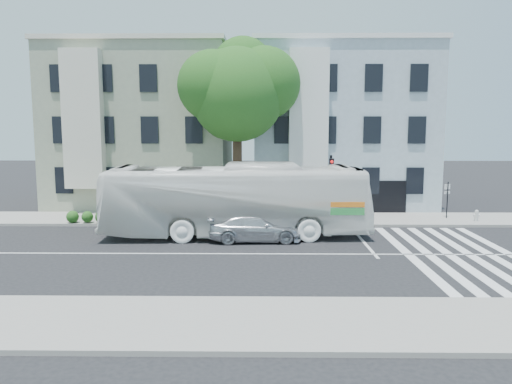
{
  "coord_description": "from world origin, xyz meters",
  "views": [
    {
      "loc": [
        1.51,
        -21.63,
        5.66
      ],
      "look_at": [
        1.2,
        2.9,
        2.4
      ],
      "focal_mm": 35.0,
      "sensor_mm": 36.0,
      "label": 1
    }
  ],
  "objects_px": {
    "bus": "(236,200)",
    "sedan": "(255,228)",
    "traffic_signal": "(331,181)",
    "fire_hydrant": "(476,215)"
  },
  "relations": [
    {
      "from": "bus",
      "to": "sedan",
      "type": "distance_m",
      "value": 1.89
    },
    {
      "from": "bus",
      "to": "traffic_signal",
      "type": "relative_size",
      "value": 3.35
    },
    {
      "from": "sedan",
      "to": "fire_hydrant",
      "type": "height_order",
      "value": "sedan"
    },
    {
      "from": "bus",
      "to": "sedan",
      "type": "relative_size",
      "value": 2.92
    },
    {
      "from": "bus",
      "to": "sedan",
      "type": "bearing_deg",
      "value": -139.42
    },
    {
      "from": "traffic_signal",
      "to": "fire_hydrant",
      "type": "bearing_deg",
      "value": 17.15
    },
    {
      "from": "bus",
      "to": "traffic_signal",
      "type": "bearing_deg",
      "value": -67.78
    },
    {
      "from": "traffic_signal",
      "to": "sedan",
      "type": "bearing_deg",
      "value": -131.01
    },
    {
      "from": "bus",
      "to": "fire_hydrant",
      "type": "bearing_deg",
      "value": -78.19
    },
    {
      "from": "bus",
      "to": "fire_hydrant",
      "type": "relative_size",
      "value": 20.28
    }
  ]
}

